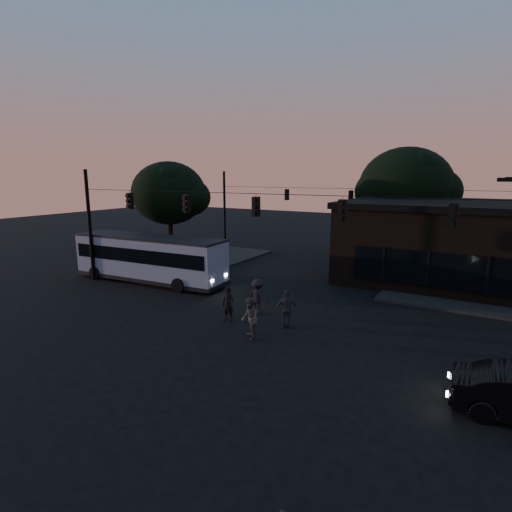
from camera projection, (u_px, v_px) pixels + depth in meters
The scene contains 12 objects.
ground at pixel (211, 337), 17.88m from camera, with size 120.00×120.00×0.00m, color black.
sidewalk_far_left at pixel (179, 253), 36.62m from camera, with size 14.00×10.00×0.15m, color black.
building at pixel (464, 243), 26.45m from camera, with size 15.40×10.41×5.40m.
tree_behind at pixel (405, 186), 33.32m from camera, with size 7.60×7.60×9.43m.
tree_left at pixel (169, 193), 34.68m from camera, with size 6.40×6.40×8.30m.
signal_rig_near at pixel (256, 228), 20.39m from camera, with size 26.24×0.30×7.50m.
signal_rig_far at pixel (350, 210), 33.99m from camera, with size 26.24×0.30×7.50m.
bus at pixel (149, 256), 26.83m from camera, with size 11.22×3.28×3.12m.
pedestrian_a at pixel (228, 304), 19.65m from camera, with size 0.64×0.42×1.76m, color black.
pedestrian_b at pixel (250, 318), 17.52m from camera, with size 0.91×0.71×1.87m, color #413E3B.
pedestrian_c at pixel (287, 309), 18.80m from camera, with size 1.08×0.45×1.84m, color #2A2A34.
pedestrian_d at pixel (258, 296), 20.74m from camera, with size 1.19×0.68×1.84m, color black.
Camera 1 is at (10.18, -13.52, 7.11)m, focal length 28.00 mm.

